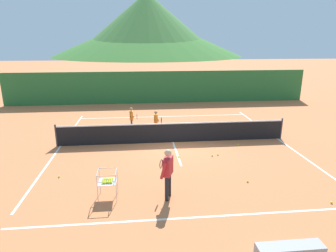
{
  "coord_description": "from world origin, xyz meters",
  "views": [
    {
      "loc": [
        -1.6,
        -13.21,
        4.78
      ],
      "look_at": [
        -0.32,
        -0.73,
        1.05
      ],
      "focal_mm": 31.09,
      "sensor_mm": 36.0,
      "label": 1
    }
  ],
  "objects_px": {
    "tennis_net": "(173,132)",
    "tennis_ball_3": "(238,145)",
    "tennis_ball_5": "(212,156)",
    "tennis_ball_4": "(248,181)",
    "instructor": "(168,169)",
    "student_1": "(156,120)",
    "student_0": "(132,117)",
    "tennis_ball_0": "(59,177)",
    "tennis_ball_1": "(218,155)",
    "tennis_ball_2": "(332,202)",
    "tennis_ball_6": "(179,157)",
    "ball_cart": "(107,181)"
  },
  "relations": [
    {
      "from": "tennis_net",
      "to": "instructor",
      "type": "relative_size",
      "value": 6.73
    },
    {
      "from": "student_1",
      "to": "tennis_ball_3",
      "type": "height_order",
      "value": "student_1"
    },
    {
      "from": "instructor",
      "to": "student_0",
      "type": "xyz_separation_m",
      "value": [
        -1.23,
        7.22,
        -0.2
      ]
    },
    {
      "from": "tennis_ball_3",
      "to": "tennis_ball_4",
      "type": "relative_size",
      "value": 1.0
    },
    {
      "from": "student_1",
      "to": "tennis_ball_6",
      "type": "height_order",
      "value": "student_1"
    },
    {
      "from": "tennis_ball_0",
      "to": "student_0",
      "type": "bearing_deg",
      "value": 65.02
    },
    {
      "from": "tennis_net",
      "to": "tennis_ball_3",
      "type": "height_order",
      "value": "tennis_net"
    },
    {
      "from": "instructor",
      "to": "student_1",
      "type": "xyz_separation_m",
      "value": [
        0.06,
        6.5,
        -0.22
      ]
    },
    {
      "from": "instructor",
      "to": "tennis_ball_4",
      "type": "relative_size",
      "value": 23.97
    },
    {
      "from": "instructor",
      "to": "tennis_ball_5",
      "type": "bearing_deg",
      "value": 54.93
    },
    {
      "from": "ball_cart",
      "to": "tennis_ball_3",
      "type": "height_order",
      "value": "ball_cart"
    },
    {
      "from": "tennis_net",
      "to": "tennis_ball_3",
      "type": "relative_size",
      "value": 161.34
    },
    {
      "from": "tennis_ball_6",
      "to": "tennis_net",
      "type": "bearing_deg",
      "value": 90.6
    },
    {
      "from": "student_1",
      "to": "tennis_ball_4",
      "type": "bearing_deg",
      "value": -63.86
    },
    {
      "from": "student_0",
      "to": "instructor",
      "type": "bearing_deg",
      "value": -80.33
    },
    {
      "from": "tennis_ball_0",
      "to": "tennis_ball_6",
      "type": "relative_size",
      "value": 1.0
    },
    {
      "from": "tennis_net",
      "to": "tennis_ball_3",
      "type": "bearing_deg",
      "value": -13.78
    },
    {
      "from": "tennis_ball_0",
      "to": "tennis_ball_6",
      "type": "xyz_separation_m",
      "value": [
        4.56,
        1.42,
        0.0
      ]
    },
    {
      "from": "instructor",
      "to": "tennis_ball_5",
      "type": "relative_size",
      "value": 23.97
    },
    {
      "from": "tennis_ball_5",
      "to": "tennis_ball_3",
      "type": "bearing_deg",
      "value": 37.59
    },
    {
      "from": "tennis_net",
      "to": "tennis_ball_6",
      "type": "xyz_separation_m",
      "value": [
        0.02,
        -1.92,
        -0.47
      ]
    },
    {
      "from": "tennis_ball_2",
      "to": "tennis_ball_1",
      "type": "bearing_deg",
      "value": 120.55
    },
    {
      "from": "tennis_ball_5",
      "to": "ball_cart",
      "type": "bearing_deg",
      "value": -143.97
    },
    {
      "from": "tennis_ball_0",
      "to": "tennis_ball_3",
      "type": "xyz_separation_m",
      "value": [
        7.56,
        2.59,
        0.0
      ]
    },
    {
      "from": "instructor",
      "to": "student_1",
      "type": "height_order",
      "value": "instructor"
    },
    {
      "from": "student_1",
      "to": "tennis_ball_2",
      "type": "xyz_separation_m",
      "value": [
        4.86,
        -7.34,
        -0.72
      ]
    },
    {
      "from": "tennis_ball_0",
      "to": "tennis_ball_4",
      "type": "height_order",
      "value": "same"
    },
    {
      "from": "student_1",
      "to": "tennis_ball_6",
      "type": "relative_size",
      "value": 18.43
    },
    {
      "from": "ball_cart",
      "to": "tennis_ball_5",
      "type": "distance_m",
      "value": 5.09
    },
    {
      "from": "instructor",
      "to": "tennis_ball_0",
      "type": "bearing_deg",
      "value": 154.57
    },
    {
      "from": "tennis_ball_5",
      "to": "tennis_ball_6",
      "type": "height_order",
      "value": "same"
    },
    {
      "from": "tennis_ball_3",
      "to": "tennis_ball_1",
      "type": "bearing_deg",
      "value": -138.88
    },
    {
      "from": "tennis_ball_0",
      "to": "tennis_net",
      "type": "bearing_deg",
      "value": 36.32
    },
    {
      "from": "tennis_net",
      "to": "tennis_ball_2",
      "type": "relative_size",
      "value": 161.34
    },
    {
      "from": "tennis_ball_5",
      "to": "tennis_ball_1",
      "type": "bearing_deg",
      "value": 15.06
    },
    {
      "from": "tennis_ball_2",
      "to": "tennis_ball_5",
      "type": "xyz_separation_m",
      "value": [
        -2.68,
        4.02,
        0.0
      ]
    },
    {
      "from": "student_0",
      "to": "tennis_ball_5",
      "type": "height_order",
      "value": "student_0"
    },
    {
      "from": "tennis_ball_1",
      "to": "tennis_ball_5",
      "type": "xyz_separation_m",
      "value": [
        -0.27,
        -0.07,
        0.0
      ]
    },
    {
      "from": "tennis_ball_5",
      "to": "tennis_ball_4",
      "type": "bearing_deg",
      "value": -75.1
    },
    {
      "from": "tennis_net",
      "to": "tennis_ball_2",
      "type": "height_order",
      "value": "tennis_net"
    },
    {
      "from": "tennis_net",
      "to": "tennis_ball_2",
      "type": "distance_m",
      "value": 7.28
    },
    {
      "from": "instructor",
      "to": "ball_cart",
      "type": "height_order",
      "value": "instructor"
    },
    {
      "from": "instructor",
      "to": "student_1",
      "type": "relative_size",
      "value": 1.3
    },
    {
      "from": "tennis_net",
      "to": "student_1",
      "type": "distance_m",
      "value": 1.57
    },
    {
      "from": "tennis_ball_1",
      "to": "tennis_ball_2",
      "type": "xyz_separation_m",
      "value": [
        2.42,
        -4.09,
        0.0
      ]
    },
    {
      "from": "instructor",
      "to": "ball_cart",
      "type": "bearing_deg",
      "value": 173.71
    },
    {
      "from": "tennis_ball_3",
      "to": "tennis_ball_4",
      "type": "xyz_separation_m",
      "value": [
        -0.91,
        -3.64,
        0.0
      ]
    },
    {
      "from": "tennis_ball_1",
      "to": "instructor",
      "type": "bearing_deg",
      "value": -127.55
    },
    {
      "from": "tennis_ball_1",
      "to": "tennis_ball_0",
      "type": "bearing_deg",
      "value": -166.84
    },
    {
      "from": "tennis_ball_3",
      "to": "student_0",
      "type": "bearing_deg",
      "value": 150.56
    }
  ]
}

